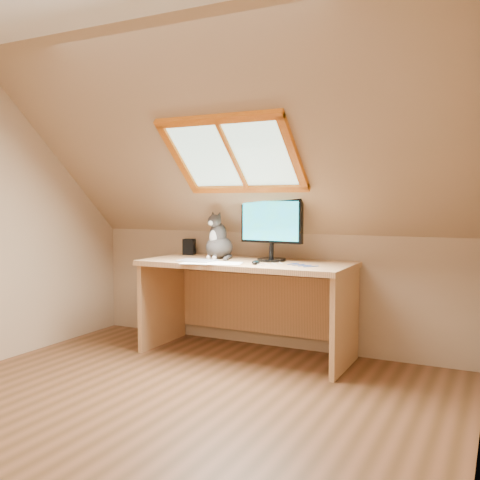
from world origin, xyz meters
The scene contains 10 objects.
ground centered at (0.00, 0.00, 0.00)m, with size 3.50×3.50×0.00m, color brown.
room_shell centered at (0.00, -0.09, 1.43)m, with size 3.52×3.52×2.41m.
desk centered at (-0.05, 1.45, 0.55)m, with size 1.72×0.75×0.79m.
monitor centered at (0.13, 1.47, 1.08)m, with size 0.56×0.23×0.51m.
cat centered at (-0.36, 1.46, 0.93)m, with size 0.27×0.31×0.41m.
desk_speaker centered at (-0.76, 1.63, 0.86)m, with size 0.10×0.10×0.15m, color black.
graphics_tablet centered at (-0.40, 1.18, 0.79)m, with size 0.29×0.21×0.01m, color #B2B2B7.
mouse centered at (0.11, 1.20, 0.80)m, with size 0.06×0.10×0.03m, color black.
papers centered at (-0.23, 1.12, 0.79)m, with size 0.35×0.30×0.01m.
cables centered at (0.37, 1.26, 0.79)m, with size 0.51×0.26×0.01m.
Camera 1 is at (1.84, -2.54, 1.26)m, focal length 40.00 mm.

